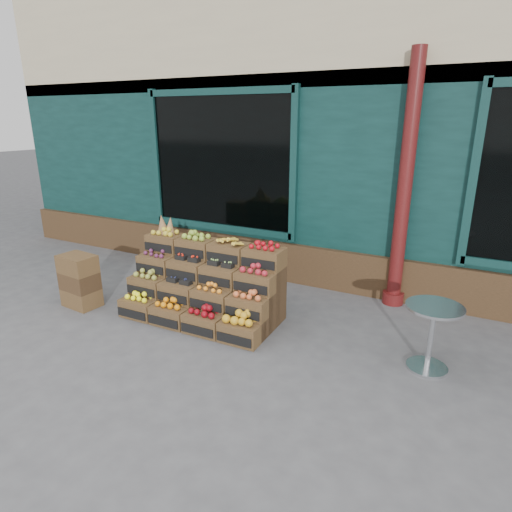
% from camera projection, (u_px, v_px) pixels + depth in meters
% --- Properties ---
extents(ground, '(60.00, 60.00, 0.00)m').
position_uv_depth(ground, '(242.00, 350.00, 4.65)').
color(ground, '#4E4E51').
rests_on(ground, ground).
extents(shop_facade, '(12.00, 6.24, 4.80)m').
position_uv_depth(shop_facade, '(372.00, 118.00, 8.21)').
color(shop_facade, '#0D2E2B').
rests_on(shop_facade, ground).
extents(crate_display, '(1.94, 0.97, 1.20)m').
position_uv_depth(crate_display, '(205.00, 288.00, 5.38)').
color(crate_display, '#50391F').
rests_on(crate_display, ground).
extents(spare_crates, '(0.50, 0.37, 0.71)m').
position_uv_depth(spare_crates, '(80.00, 281.00, 5.65)').
color(spare_crates, '#50391F').
rests_on(spare_crates, ground).
extents(bistro_table, '(0.55, 0.55, 0.69)m').
position_uv_depth(bistro_table, '(432.00, 330.00, 4.18)').
color(bistro_table, '#ADB0B4').
rests_on(bistro_table, ground).
extents(shopkeeper, '(0.73, 0.50, 1.93)m').
position_uv_depth(shopkeeper, '(266.00, 206.00, 7.33)').
color(shopkeeper, '#154C28').
rests_on(shopkeeper, ground).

